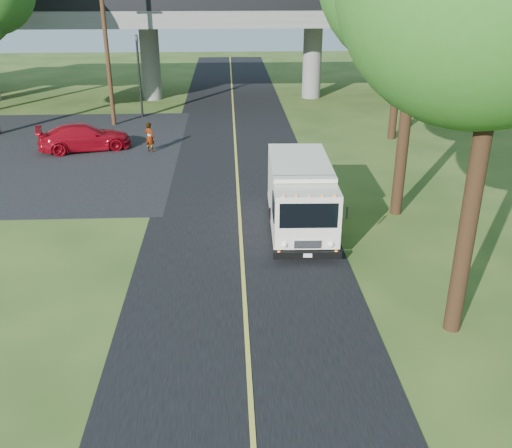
{
  "coord_description": "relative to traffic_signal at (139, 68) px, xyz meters",
  "views": [
    {
      "loc": [
        -0.38,
        -11.58,
        8.74
      ],
      "look_at": [
        0.43,
        4.56,
        1.6
      ],
      "focal_mm": 40.0,
      "sensor_mm": 36.0,
      "label": 1
    }
  ],
  "objects": [
    {
      "name": "road",
      "position": [
        6.0,
        -16.0,
        -3.19
      ],
      "size": [
        7.0,
        90.0,
        0.02
      ],
      "primitive_type": "cube",
      "color": "black",
      "rests_on": "ground"
    },
    {
      "name": "step_van",
      "position": [
        8.2,
        -18.27,
        -1.85
      ],
      "size": [
        2.35,
        5.99,
        2.49
      ],
      "rotation": [
        0.0,
        0.0,
        -0.03
      ],
      "color": "silver",
      "rests_on": "ground"
    },
    {
      "name": "parking_lot",
      "position": [
        -5.0,
        -8.0,
        -3.19
      ],
      "size": [
        16.0,
        18.0,
        0.01
      ],
      "primitive_type": "cube",
      "color": "black",
      "rests_on": "ground"
    },
    {
      "name": "traffic_signal",
      "position": [
        0.0,
        0.0,
        0.0
      ],
      "size": [
        0.18,
        0.22,
        5.2
      ],
      "color": "black",
      "rests_on": "ground"
    },
    {
      "name": "pedestrian",
      "position": [
        1.47,
        -8.01,
        -2.41
      ],
      "size": [
        0.69,
        0.62,
        1.58
      ],
      "primitive_type": "imported",
      "rotation": [
        0.0,
        0.0,
        2.6
      ],
      "color": "gray",
      "rests_on": "ground"
    },
    {
      "name": "red_sedan",
      "position": [
        -2.05,
        -7.46,
        -2.5
      ],
      "size": [
        5.18,
        3.27,
        1.4
      ],
      "primitive_type": "imported",
      "rotation": [
        0.0,
        0.0,
        1.86
      ],
      "color": "#A30A17",
      "rests_on": "ground"
    },
    {
      "name": "ground",
      "position": [
        6.0,
        -26.0,
        -3.2
      ],
      "size": [
        120.0,
        120.0,
        0.0
      ],
      "primitive_type": "plane",
      "color": "#304C1B",
      "rests_on": "ground"
    },
    {
      "name": "overpass",
      "position": [
        6.0,
        6.0,
        1.36
      ],
      "size": [
        54.0,
        10.0,
        7.3
      ],
      "color": "slate",
      "rests_on": "ground"
    },
    {
      "name": "lane_line",
      "position": [
        6.0,
        -16.0,
        -3.17
      ],
      "size": [
        0.12,
        90.0,
        0.01
      ],
      "primitive_type": "cube",
      "color": "gold",
      "rests_on": "road"
    },
    {
      "name": "utility_pole",
      "position": [
        -1.5,
        -2.0,
        1.4
      ],
      "size": [
        1.6,
        0.26,
        9.0
      ],
      "color": "#472D19",
      "rests_on": "ground"
    }
  ]
}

